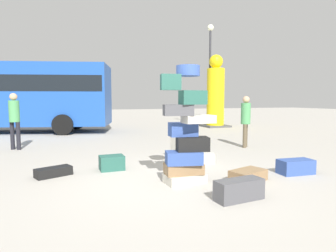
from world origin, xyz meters
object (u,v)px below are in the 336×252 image
Objects in this scene: person_bearded_onlooker at (14,116)px; lamp_post at (210,60)px; suitcase_teal_right_side at (112,163)px; suitcase_brown_upright_blue at (248,175)px; suitcase_navy_white_trunk at (296,167)px; suitcase_cream_left_side at (178,146)px; suitcase_cream_behind_tower at (199,158)px; suitcase_tower at (186,137)px; yellow_dummy_statue at (216,95)px; person_tourist_with_camera at (246,117)px; suitcase_black_foreground_near at (54,172)px; suitcase_charcoal_foreground_far at (239,190)px.

person_bearded_onlooker is 0.30× the size of lamp_post.
suitcase_teal_right_side is 2.87m from suitcase_brown_upright_blue.
suitcase_cream_left_side is (-1.76, 2.16, 0.18)m from suitcase_navy_white_trunk.
suitcase_tower is at bearing -101.59° from suitcase_cream_behind_tower.
yellow_dummy_statue is (4.83, 8.05, 1.68)m from suitcase_cream_behind_tower.
suitcase_cream_left_side is at bearing 15.04° from suitcase_teal_right_side.
suitcase_tower is at bearing -5.00° from person_tourist_with_camera.
suitcase_cream_left_side is (2.96, 0.71, 0.24)m from suitcase_black_foreground_near.
suitcase_black_foreground_near is 0.42× the size of person_tourist_with_camera.
person_bearded_onlooker reaches higher than suitcase_navy_white_trunk.
yellow_dummy_statue is at bearing 58.64° from suitcase_tower.
person_bearded_onlooker reaches higher than suitcase_charcoal_foreground_far.
lamp_post is at bearing 62.73° from person_bearded_onlooker.
suitcase_brown_upright_blue is 1.11m from suitcase_charcoal_foreground_far.
suitcase_teal_right_side is at bearing 125.46° from suitcase_brown_upright_blue.
suitcase_charcoal_foreground_far is at bearing -150.00° from suitcase_brown_upright_blue.
suitcase_cream_behind_tower is 2.96m from person_tourist_with_camera.
suitcase_tower is 2.76× the size of suitcase_charcoal_foreground_far.
suitcase_tower is at bearing 150.99° from suitcase_brown_upright_blue.
suitcase_brown_upright_blue is at bearing 9.14° from person_tourist_with_camera.
suitcase_navy_white_trunk is at bearing 19.23° from suitcase_charcoal_foreground_far.
person_bearded_onlooker is at bearing 164.24° from suitcase_cream_behind_tower.
suitcase_black_foreground_near is 0.88× the size of suitcase_charcoal_foreground_far.
suitcase_cream_behind_tower is at bearing -76.07° from suitcase_cream_left_side.
suitcase_brown_upright_blue is 1.01× the size of suitcase_black_foreground_near.
person_bearded_onlooker is 0.43× the size of yellow_dummy_statue.
lamp_post reaches higher than suitcase_charcoal_foreground_far.
person_bearded_onlooker is (-4.21, 2.94, 0.70)m from suitcase_cream_left_side.
suitcase_brown_upright_blue is 0.95× the size of suitcase_cream_behind_tower.
lamp_post reaches higher than yellow_dummy_statue.
suitcase_cream_behind_tower is (0.99, 1.50, -0.76)m from suitcase_tower.
suitcase_cream_behind_tower is 9.54m from yellow_dummy_statue.
suitcase_brown_upright_blue is at bearing -94.60° from suitcase_cream_left_side.
suitcase_black_foreground_near is (-3.30, -0.16, -0.02)m from suitcase_cream_behind_tower.
suitcase_teal_right_side is 4.36m from person_bearded_onlooker.
suitcase_black_foreground_near is 11.68m from yellow_dummy_statue.
suitcase_charcoal_foreground_far is (0.44, -1.06, -0.71)m from suitcase_tower.
suitcase_navy_white_trunk is 7.90m from person_bearded_onlooker.
suitcase_cream_left_side is (1.78, 0.57, 0.17)m from suitcase_teal_right_side.
suitcase_teal_right_side reaches higher than suitcase_navy_white_trunk.
suitcase_tower is at bearing 106.15° from suitcase_charcoal_foreground_far.
suitcase_charcoal_foreground_far is 0.19× the size of yellow_dummy_statue.
lamp_post is (4.53, 10.27, 3.69)m from suitcase_brown_upright_blue.
suitcase_charcoal_foreground_far reaches higher than suitcase_brown_upright_blue.
suitcase_navy_white_trunk is at bearing -109.43° from yellow_dummy_statue.
suitcase_navy_white_trunk is 0.18× the size of yellow_dummy_statue.
suitcase_navy_white_trunk is at bearing 26.17° from person_tourist_with_camera.
suitcase_cream_behind_tower is 1.06× the size of suitcase_black_foreground_near.
yellow_dummy_statue is (5.17, 7.50, 1.46)m from suitcase_cream_left_side.
yellow_dummy_statue is at bearing -158.04° from person_tourist_with_camera.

